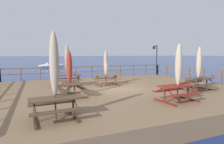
% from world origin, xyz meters
% --- Properties ---
extents(ground_plane, '(600.00, 600.00, 0.00)m').
position_xyz_m(ground_plane, '(0.00, 0.00, 0.00)').
color(ground_plane, navy).
extents(wooden_deck, '(15.58, 12.56, 0.80)m').
position_xyz_m(wooden_deck, '(0.00, 0.00, 0.40)').
color(wooden_deck, '#846647').
rests_on(wooden_deck, ground).
extents(railing_waterside_far, '(15.38, 0.10, 1.09)m').
position_xyz_m(railing_waterside_far, '(0.00, 6.13, 1.53)').
color(railing_waterside_far, brown).
rests_on(railing_waterside_far, wooden_deck).
extents(railing_side_right, '(0.10, 12.36, 1.09)m').
position_xyz_m(railing_side_right, '(7.64, -0.00, 1.53)').
color(railing_side_right, brown).
rests_on(railing_side_right, wooden_deck).
extents(picnic_table_front_left, '(1.54, 1.83, 0.78)m').
position_xyz_m(picnic_table_front_left, '(-3.23, -1.20, 1.35)').
color(picnic_table_front_left, brown).
rests_on(picnic_table_front_left, wooden_deck).
extents(picnic_table_back_left, '(2.00, 1.56, 0.78)m').
position_xyz_m(picnic_table_back_left, '(1.30, -4.07, 1.36)').
color(picnic_table_back_left, maroon).
rests_on(picnic_table_back_left, wooden_deck).
extents(picnic_table_mid_left, '(2.01, 1.55, 0.78)m').
position_xyz_m(picnic_table_mid_left, '(-2.85, 2.39, 1.36)').
color(picnic_table_mid_left, brown).
rests_on(picnic_table_mid_left, wooden_deck).
extents(picnic_table_back_right, '(2.07, 1.58, 0.78)m').
position_xyz_m(picnic_table_back_right, '(4.43, -2.46, 1.36)').
color(picnic_table_back_right, brown).
rests_on(picnic_table_back_right, wooden_deck).
extents(picnic_table_mid_right, '(1.74, 1.51, 0.78)m').
position_xyz_m(picnic_table_mid_right, '(-4.34, -4.47, 1.35)').
color(picnic_table_mid_right, brown).
rests_on(picnic_table_mid_right, wooden_deck).
extents(picnic_table_front_right, '(1.78, 1.43, 0.78)m').
position_xyz_m(picnic_table_front_right, '(-0.17, 1.55, 1.35)').
color(picnic_table_front_right, brown).
rests_on(picnic_table_front_right, wooden_deck).
extents(patio_umbrella_tall_back_left, '(0.32, 0.32, 2.45)m').
position_xyz_m(patio_umbrella_tall_back_left, '(-3.29, -1.17, 2.35)').
color(patio_umbrella_tall_back_left, '#4C3828').
rests_on(patio_umbrella_tall_back_left, wooden_deck).
extents(patio_umbrella_tall_mid_right, '(0.32, 0.32, 2.75)m').
position_xyz_m(patio_umbrella_tall_mid_right, '(1.29, -4.14, 2.54)').
color(patio_umbrella_tall_mid_right, '#4C3828').
rests_on(patio_umbrella_tall_mid_right, wooden_deck).
extents(patio_umbrella_short_back, '(0.32, 0.32, 2.99)m').
position_xyz_m(patio_umbrella_short_back, '(-2.86, 2.36, 2.70)').
color(patio_umbrella_short_back, '#4C3828').
rests_on(patio_umbrella_short_back, wooden_deck).
extents(patio_umbrella_tall_back_right, '(0.32, 0.32, 2.72)m').
position_xyz_m(patio_umbrella_tall_back_right, '(4.46, -2.40, 2.52)').
color(patio_umbrella_tall_back_right, '#4C3828').
rests_on(patio_umbrella_tall_back_right, wooden_deck).
extents(patio_umbrella_short_front, '(0.32, 0.32, 3.03)m').
position_xyz_m(patio_umbrella_short_front, '(-4.31, -4.45, 2.72)').
color(patio_umbrella_short_front, '#4C3828').
rests_on(patio_umbrella_short_front, wooden_deck).
extents(patio_umbrella_tall_mid_left, '(0.32, 0.32, 2.55)m').
position_xyz_m(patio_umbrella_tall_mid_left, '(-0.21, 1.61, 2.42)').
color(patio_umbrella_tall_mid_left, '#4C3828').
rests_on(patio_umbrella_tall_mid_left, wooden_deck).
extents(lamp_post_hooked, '(0.66, 0.34, 3.20)m').
position_xyz_m(lamp_post_hooked, '(6.90, 5.51, 2.91)').
color(lamp_post_hooked, black).
rests_on(lamp_post_hooked, wooden_deck).
extents(sailboat_distant, '(6.23, 3.22, 7.72)m').
position_xyz_m(sailboat_distant, '(-1.70, 32.90, 0.51)').
color(sailboat_distant, white).
rests_on(sailboat_distant, ground).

